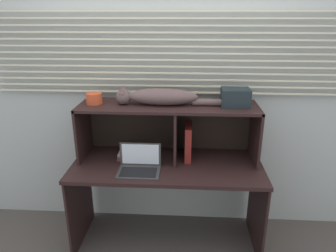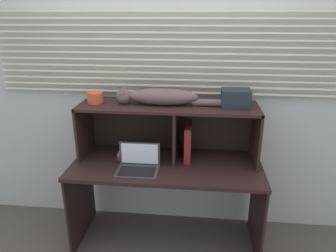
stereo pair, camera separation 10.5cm
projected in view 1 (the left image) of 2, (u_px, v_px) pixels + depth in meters
The scene contains 9 objects.
back_panel_with_blinds at pixel (170, 92), 2.70m from camera, with size 4.40×0.08×2.50m.
desk at pixel (167, 179), 2.57m from camera, with size 1.52×0.67×0.75m.
hutch_shelf_unit at pixel (169, 119), 2.56m from camera, with size 1.43×0.40×0.46m.
cat at pixel (160, 97), 2.46m from camera, with size 0.90×0.16×0.15m.
laptop at pixel (139, 166), 2.40m from camera, with size 0.32×0.22×0.20m.
binder_upright at pixel (188, 142), 2.58m from camera, with size 0.05×0.24×0.29m, color maroon.
book_stack at pixel (130, 152), 2.65m from camera, with size 0.18×0.24×0.06m.
small_basket at pixel (94, 98), 2.50m from camera, with size 0.13×0.13×0.09m, color #C54A27.
storage_box at pixel (235, 97), 2.43m from camera, with size 0.22×0.17×0.14m, color #1B2529.
Camera 1 is at (0.14, -2.08, 1.91)m, focal length 33.46 mm.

